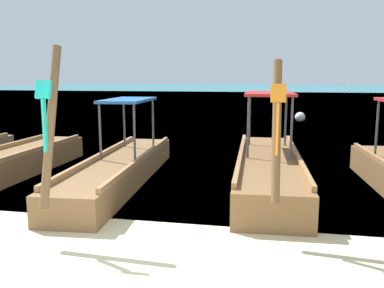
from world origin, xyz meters
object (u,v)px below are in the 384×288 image
longtail_boat_turquoise_ribbon (120,168)px  longtail_boat_orange_ribbon (268,168)px  longtail_boat_violet_ribbon (9,164)px  mooring_buoy_near (300,117)px

longtail_boat_turquoise_ribbon → longtail_boat_orange_ribbon: size_ratio=1.03×
longtail_boat_violet_ribbon → longtail_boat_turquoise_ribbon: bearing=-0.4°
longtail_boat_orange_ribbon → mooring_buoy_near: (1.35, 12.75, -0.10)m
longtail_boat_turquoise_ribbon → mooring_buoy_near: (4.50, 13.23, -0.07)m
longtail_boat_violet_ribbon → longtail_boat_orange_ribbon: (5.84, 0.46, 0.06)m
longtail_boat_orange_ribbon → mooring_buoy_near: size_ratio=12.36×
longtail_boat_turquoise_ribbon → longtail_boat_orange_ribbon: bearing=8.6°
longtail_boat_violet_ribbon → longtail_boat_orange_ribbon: 5.86m
longtail_boat_turquoise_ribbon → mooring_buoy_near: bearing=71.2°
longtail_boat_turquoise_ribbon → longtail_boat_orange_ribbon: 3.18m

